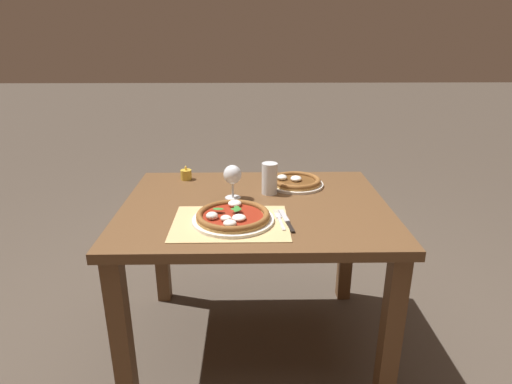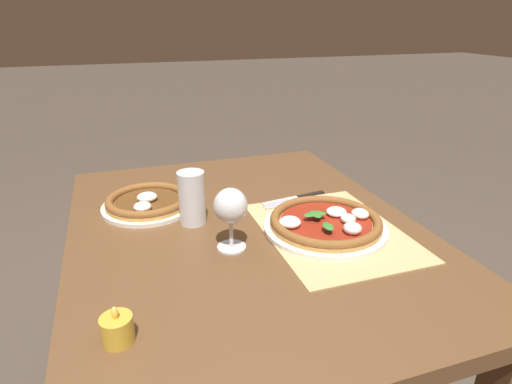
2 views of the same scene
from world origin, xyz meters
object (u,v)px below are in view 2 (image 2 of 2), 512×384
(votive_candle, at_px, (117,330))
(pizza_far, at_px, (148,202))
(wine_glass, at_px, (231,208))
(knife, at_px, (294,198))
(fork, at_px, (294,202))
(pizza_near, at_px, (326,223))
(pint_glass, at_px, (192,199))

(votive_candle, bearing_deg, pizza_far, -10.72)
(wine_glass, bearing_deg, knife, -49.68)
(pizza_far, bearing_deg, wine_glass, -150.82)
(knife, bearing_deg, fork, 157.82)
(wine_glass, xyz_separation_m, fork, (0.19, -0.25, -0.10))
(wine_glass, bearing_deg, pizza_near, -88.10)
(wine_glass, height_order, votive_candle, wine_glass)
(pizza_near, relative_size, pizza_far, 1.22)
(wine_glass, distance_m, votive_candle, 0.37)
(fork, bearing_deg, pint_glass, 94.72)
(pizza_far, height_order, fork, pizza_far)
(pizza_near, distance_m, knife, 0.21)
(pint_glass, bearing_deg, pizza_near, -116.44)
(pizza_far, xyz_separation_m, votive_candle, (-0.55, 0.10, 0.00))
(fork, bearing_deg, votive_candle, 130.17)
(pizza_near, height_order, pizza_far, pizza_near)
(pint_glass, height_order, knife, pint_glass)
(pizza_far, bearing_deg, votive_candle, 169.28)
(pizza_far, bearing_deg, fork, -104.60)
(wine_glass, xyz_separation_m, pint_glass, (0.17, 0.06, -0.04))
(wine_glass, relative_size, fork, 0.77)
(pizza_far, distance_m, wine_glass, 0.35)
(wine_glass, height_order, knife, wine_glass)
(pizza_near, xyz_separation_m, knife, (0.21, -0.00, -0.02))
(pizza_near, height_order, knife, pizza_near)
(pizza_near, height_order, wine_glass, wine_glass)
(pizza_far, relative_size, knife, 1.23)
(pizza_near, relative_size, fork, 1.60)
(fork, bearing_deg, pizza_far, 75.40)
(pizza_near, distance_m, wine_glass, 0.27)
(fork, xyz_separation_m, votive_candle, (-0.44, 0.52, 0.02))
(pizza_near, bearing_deg, pizza_far, 55.53)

